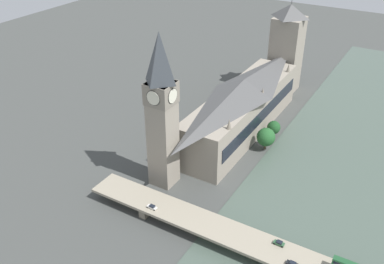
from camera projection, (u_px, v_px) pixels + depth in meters
name	position (u px, v px, depth m)	size (l,w,h in m)	color
ground_plane	(260.00, 144.00, 220.24)	(600.00, 600.00, 0.00)	#424442
river_water	(338.00, 167.00, 202.66)	(67.68, 360.00, 0.30)	#47564C
parliament_hall	(243.00, 106.00, 224.91)	(23.18, 100.12, 30.21)	gray
clock_tower	(162.00, 110.00, 174.85)	(11.38, 11.38, 69.23)	gray
victoria_tower	(286.00, 49.00, 265.24)	(17.32, 17.32, 58.73)	gray
road_bridge	(288.00, 258.00, 147.79)	(167.36, 13.32, 5.53)	gray
car_northbound_lead	(292.00, 264.00, 143.30)	(4.03, 1.77, 1.39)	black
car_northbound_mid	(279.00, 243.00, 151.47)	(3.85, 1.84, 1.52)	#2D5638
car_southbound_lead	(152.00, 207.00, 168.45)	(4.16, 1.80, 1.38)	silver
tree_embankment_near	(266.00, 137.00, 212.68)	(9.36, 9.36, 11.85)	brown
tree_embankment_mid	(274.00, 127.00, 225.09)	(7.05, 7.05, 8.66)	brown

